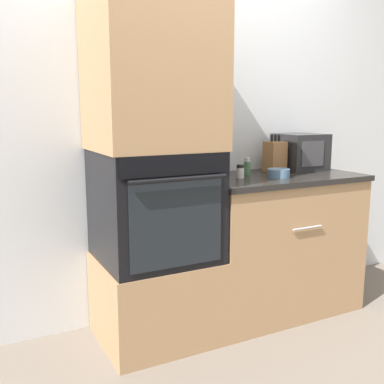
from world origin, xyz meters
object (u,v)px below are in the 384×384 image
(wall_oven, at_px, (155,205))
(bowl, at_px, (278,173))
(knife_block, at_px, (275,157))
(microwave, at_px, (300,152))
(condiment_jar_far, at_px, (247,167))
(condiment_jar_mid, at_px, (223,172))
(condiment_jar_near, at_px, (240,172))

(wall_oven, distance_m, bowl, 0.82)
(knife_block, height_order, bowl, knife_block)
(microwave, distance_m, condiment_jar_far, 0.50)
(knife_block, xyz_separation_m, bowl, (-0.14, -0.22, -0.08))
(condiment_jar_far, bearing_deg, condiment_jar_mid, -161.12)
(bowl, distance_m, condiment_jar_mid, 0.37)
(bowl, bearing_deg, condiment_jar_near, 157.06)
(microwave, height_order, condiment_jar_far, microwave)
(condiment_jar_near, height_order, condiment_jar_far, condiment_jar_far)
(microwave, bearing_deg, condiment_jar_far, -172.94)
(wall_oven, xyz_separation_m, condiment_jar_near, (0.58, 0.00, 0.16))
(wall_oven, xyz_separation_m, condiment_jar_far, (0.69, 0.08, 0.17))
(microwave, relative_size, bowl, 2.18)
(condiment_jar_mid, bearing_deg, condiment_jar_near, -0.74)
(wall_oven, height_order, knife_block, knife_block)
(knife_block, xyz_separation_m, condiment_jar_far, (-0.26, -0.05, -0.05))
(wall_oven, distance_m, condiment_jar_far, 0.71)
(microwave, xyz_separation_m, knife_block, (-0.23, -0.02, -0.02))
(bowl, bearing_deg, knife_block, 57.87)
(bowl, relative_size, condiment_jar_mid, 1.43)
(wall_oven, height_order, bowl, wall_oven)
(knife_block, bearing_deg, condiment_jar_far, -169.96)
(wall_oven, bearing_deg, knife_block, 7.71)
(condiment_jar_mid, bearing_deg, microwave, 11.01)
(knife_block, relative_size, condiment_jar_near, 3.06)
(condiment_jar_mid, bearing_deg, wall_oven, -179.74)
(knife_block, xyz_separation_m, condiment_jar_near, (-0.36, -0.13, -0.07))
(wall_oven, relative_size, bowl, 4.52)
(knife_block, distance_m, condiment_jar_mid, 0.51)
(condiment_jar_near, height_order, condiment_jar_mid, condiment_jar_mid)
(wall_oven, relative_size, microwave, 2.07)
(microwave, relative_size, condiment_jar_far, 2.69)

